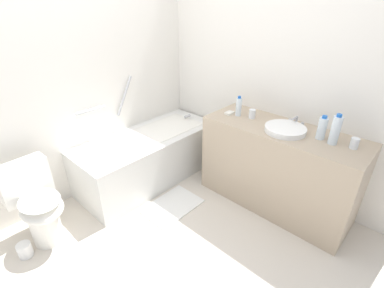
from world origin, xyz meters
The scene contains 16 objects.
ground_plane centered at (0.00, 0.00, 0.00)m, with size 3.94×3.94×0.00m, color beige.
wall_back_tiled centered at (0.00, 1.29, 1.19)m, with size 3.34×0.10×2.38m, color silver.
wall_right_mirror centered at (1.52, 0.00, 1.19)m, with size 0.10×2.88×2.38m, color silver.
bathtub centered at (0.63, 0.90, 0.29)m, with size 1.62×0.67×1.14m.
toilet centered at (-0.59, 0.85, 0.37)m, with size 0.38×0.51×0.72m.
vanity_counter centered at (1.20, -0.37, 0.42)m, with size 0.55×1.45×0.83m, color tan.
sink_basin centered at (1.15, -0.40, 0.86)m, with size 0.36×0.36×0.05m, color white.
sink_faucet centered at (1.36, -0.40, 0.87)m, with size 0.11×0.15×0.09m.
water_bottle_0 centered at (1.19, 0.12, 0.93)m, with size 0.06×0.06×0.20m.
water_bottle_1 centered at (1.22, -0.68, 0.93)m, with size 0.07×0.07×0.21m.
water_bottle_2 centered at (1.20, -0.78, 0.95)m, with size 0.07×0.07×0.26m.
drinking_glass_0 centered at (1.22, -0.02, 0.88)m, with size 0.06×0.06×0.09m, color white.
drinking_glass_1 centered at (1.23, -0.93, 0.88)m, with size 0.06×0.06×0.09m, color white.
soap_dish centered at (1.16, 0.21, 0.84)m, with size 0.09×0.06×0.02m, color white.
bath_mat centered at (0.44, 0.34, 0.01)m, with size 0.58×0.39×0.01m, color white.
toilet_paper_roll centered at (-0.79, 0.77, 0.06)m, with size 0.11×0.11×0.12m, color white.
Camera 1 is at (-1.02, -1.30, 1.87)m, focal length 25.77 mm.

